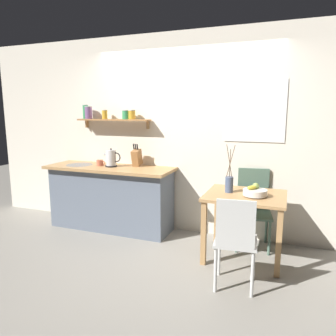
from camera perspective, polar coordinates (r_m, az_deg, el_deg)
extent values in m
plane|color=gray|center=(4.12, 0.06, -13.79)|extent=(14.00, 14.00, 0.00)
cube|color=silver|center=(4.34, 5.62, 5.83)|extent=(6.80, 0.10, 2.70)
cube|color=white|center=(4.14, 15.24, 9.76)|extent=(0.74, 0.01, 0.76)
cube|color=silver|center=(4.14, 15.24, 9.76)|extent=(0.68, 0.01, 0.70)
cube|color=slate|center=(4.67, -10.12, -5.43)|extent=(1.74, 0.52, 0.86)
cube|color=tan|center=(4.55, -10.42, 0.01)|extent=(1.83, 0.63, 0.04)
cylinder|color=#B7BABF|center=(4.80, -15.53, 0.51)|extent=(0.38, 0.38, 0.01)
cube|color=#9E6B3D|center=(4.66, -9.76, 8.47)|extent=(1.11, 0.18, 0.02)
cube|color=#99754C|center=(5.00, -14.30, 7.71)|extent=(0.02, 0.06, 0.12)
cube|color=#99754C|center=(4.50, -3.61, 7.77)|extent=(0.02, 0.06, 0.12)
cylinder|color=#388E56|center=(4.91, -14.53, 9.65)|extent=(0.08, 0.08, 0.20)
cylinder|color=silver|center=(4.91, -14.58, 10.85)|extent=(0.08, 0.08, 0.01)
cylinder|color=#7F5689|center=(4.88, -14.02, 9.52)|extent=(0.10, 0.10, 0.17)
cylinder|color=silver|center=(4.88, -14.07, 10.58)|extent=(0.11, 0.11, 0.01)
cylinder|color=gold|center=(4.73, -11.25, 9.32)|extent=(0.08, 0.08, 0.12)
cylinder|color=silver|center=(4.73, -11.27, 10.13)|extent=(0.08, 0.08, 0.01)
cylinder|color=#388E56|center=(4.56, -7.54, 9.38)|extent=(0.10, 0.10, 0.12)
cylinder|color=silver|center=(4.56, -7.56, 10.18)|extent=(0.11, 0.11, 0.01)
cylinder|color=gold|center=(4.51, -6.48, 9.40)|extent=(0.10, 0.10, 0.12)
cylinder|color=silver|center=(4.51, -6.49, 10.23)|extent=(0.10, 0.10, 0.01)
cube|color=tan|center=(3.70, 13.67, -4.83)|extent=(0.88, 0.77, 0.03)
cube|color=tan|center=(3.57, 6.39, -11.51)|extent=(0.06, 0.06, 0.72)
cube|color=tan|center=(3.47, 19.18, -12.65)|extent=(0.06, 0.06, 0.72)
cube|color=tan|center=(4.18, 8.73, -8.27)|extent=(0.06, 0.06, 0.72)
cube|color=tan|center=(4.10, 19.50, -9.12)|extent=(0.06, 0.06, 0.72)
cube|color=silver|center=(3.17, 11.99, -12.68)|extent=(0.43, 0.42, 0.03)
cube|color=silver|center=(2.92, 11.97, -9.78)|extent=(0.35, 0.06, 0.44)
cylinder|color=silver|center=(3.41, 14.87, -15.40)|extent=(0.03, 0.03, 0.44)
cylinder|color=silver|center=(3.42, 9.13, -15.09)|extent=(0.03, 0.03, 0.44)
cylinder|color=silver|center=(3.12, 14.85, -17.94)|extent=(0.03, 0.03, 0.44)
cylinder|color=silver|center=(3.13, 8.49, -17.58)|extent=(0.03, 0.03, 0.44)
cube|color=#4C6B5B|center=(4.07, 14.93, -7.97)|extent=(0.50, 0.49, 0.03)
cube|color=#4C6B5B|center=(4.19, 14.95, -3.56)|extent=(0.38, 0.09, 0.52)
cylinder|color=#4C6B5B|center=(3.97, 12.19, -11.76)|extent=(0.03, 0.03, 0.42)
cylinder|color=#4C6B5B|center=(3.99, 17.66, -11.87)|extent=(0.03, 0.03, 0.42)
cylinder|color=#4C6B5B|center=(4.31, 12.15, -9.96)|extent=(0.03, 0.03, 0.42)
cylinder|color=#4C6B5B|center=(4.33, 17.16, -10.08)|extent=(0.03, 0.03, 0.42)
cylinder|color=silver|center=(3.63, 15.26, -4.82)|extent=(0.12, 0.12, 0.01)
cylinder|color=silver|center=(3.62, 15.29, -4.23)|extent=(0.26, 0.26, 0.07)
ellipsoid|color=yellow|center=(3.61, 14.81, -3.39)|extent=(0.14, 0.15, 0.04)
sphere|color=red|center=(3.65, 15.42, -3.24)|extent=(0.06, 0.06, 0.06)
sphere|color=#8EA84C|center=(3.65, 15.43, -3.16)|extent=(0.07, 0.07, 0.07)
cylinder|color=#475675|center=(3.72, 10.87, -2.92)|extent=(0.09, 0.09, 0.18)
cylinder|color=brown|center=(3.68, 10.89, 1.31)|extent=(0.07, 0.01, 0.37)
cylinder|color=brown|center=(3.68, 11.02, 0.86)|extent=(0.01, 0.01, 0.32)
cylinder|color=brown|center=(3.67, 11.16, 1.25)|extent=(0.09, 0.04, 0.36)
cylinder|color=black|center=(4.54, -10.09, 0.37)|extent=(0.17, 0.17, 0.02)
cylinder|color=silver|center=(4.52, -10.14, 1.83)|extent=(0.14, 0.14, 0.22)
sphere|color=black|center=(4.51, -10.18, 3.33)|extent=(0.02, 0.02, 0.02)
cone|color=silver|center=(4.56, -11.11, 2.41)|extent=(0.04, 0.04, 0.04)
torus|color=black|center=(4.48, -9.25, 1.91)|extent=(0.14, 0.02, 0.14)
cube|color=#9E6B3D|center=(4.49, -5.60, 1.86)|extent=(0.10, 0.19, 0.25)
cylinder|color=black|center=(4.46, -6.15, 3.84)|extent=(0.02, 0.03, 0.08)
cylinder|color=black|center=(4.44, -5.83, 3.82)|extent=(0.02, 0.03, 0.08)
cylinder|color=black|center=(4.43, -5.50, 3.81)|extent=(0.02, 0.03, 0.08)
cylinder|color=#C6664C|center=(4.63, -12.09, 0.92)|extent=(0.09, 0.09, 0.09)
torus|color=#C6664C|center=(4.60, -11.51, 0.91)|extent=(0.06, 0.01, 0.06)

